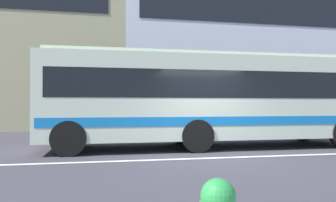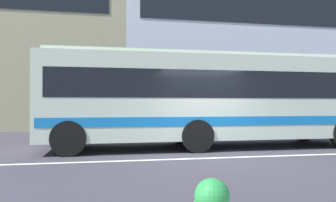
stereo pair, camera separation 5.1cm
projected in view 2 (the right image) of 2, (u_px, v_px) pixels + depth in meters
ground_plane at (215, 158)px, 8.68m from camera, size 160.00×160.00×0.00m
lane_centre_line at (215, 158)px, 8.68m from camera, size 60.00×0.16×0.01m
apartment_block_right at (253, 35)px, 24.38m from camera, size 19.61×8.58×13.49m
transit_bus at (206, 97)px, 10.97m from camera, size 10.82×2.63×3.12m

